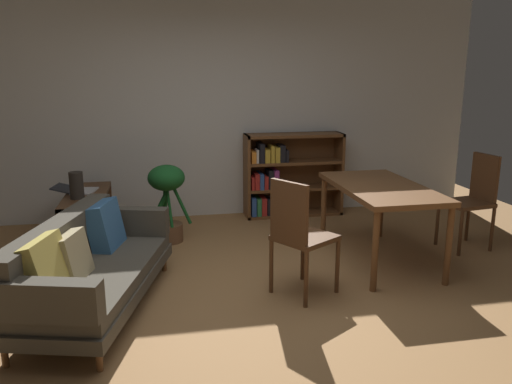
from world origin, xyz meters
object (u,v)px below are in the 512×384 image
at_px(fabric_couch, 87,264).
at_px(dining_table, 381,193).
at_px(dining_chair_far, 473,197).
at_px(bookshelf, 285,175).
at_px(media_console, 88,219).
at_px(open_laptop, 77,190).
at_px(desk_speaker, 76,185).
at_px(potted_floor_plant, 167,195).
at_px(dining_chair_near, 299,232).

relative_size(fabric_couch, dining_table, 1.32).
distance_m(dining_chair_far, bookshelf, 2.26).
distance_m(media_console, bookshelf, 2.45).
relative_size(dining_table, bookshelf, 1.17).
xyz_separation_m(media_console, open_laptop, (-0.10, 0.12, 0.30)).
distance_m(desk_speaker, dining_table, 3.04).
bearing_deg(fabric_couch, potted_floor_plant, 66.94).
relative_size(fabric_couch, potted_floor_plant, 2.26).
bearing_deg(media_console, open_laptop, 131.67).
xyz_separation_m(potted_floor_plant, dining_chair_far, (3.10, -0.79, 0.03)).
height_order(media_console, potted_floor_plant, potted_floor_plant).
xyz_separation_m(fabric_couch, dining_chair_near, (1.66, -0.07, 0.18)).
distance_m(dining_table, dining_chair_near, 1.18).
relative_size(fabric_couch, dining_chair_near, 1.94).
height_order(media_console, open_laptop, open_laptop).
relative_size(open_laptop, desk_speaker, 1.73).
distance_m(potted_floor_plant, dining_chair_near, 1.88).
height_order(fabric_couch, dining_chair_far, dining_chair_far).
height_order(potted_floor_plant, dining_chair_near, dining_chair_near).
bearing_deg(open_laptop, dining_chair_far, -14.66).
bearing_deg(dining_chair_far, bookshelf, 135.30).
bearing_deg(open_laptop, fabric_couch, -80.30).
distance_m(open_laptop, potted_floor_plant, 0.99).
bearing_deg(media_console, desk_speaker, -106.49).
xyz_separation_m(open_laptop, potted_floor_plant, (0.95, -0.27, -0.04)).
distance_m(desk_speaker, dining_chair_near, 2.46).
bearing_deg(desk_speaker, bookshelf, 19.24).
bearing_deg(dining_chair_near, dining_chair_far, 20.76).
xyz_separation_m(media_console, dining_table, (2.85, -1.11, 0.42)).
bearing_deg(dining_chair_near, bookshelf, 78.44).
distance_m(media_console, desk_speaker, 0.46).
bearing_deg(bookshelf, dining_table, -74.11).
height_order(open_laptop, dining_table, dining_table).
height_order(fabric_couch, bookshelf, bookshelf).
height_order(open_laptop, dining_chair_near, dining_chair_near).
bearing_deg(bookshelf, open_laptop, -167.86).
xyz_separation_m(dining_chair_far, bookshelf, (-1.61, 1.59, -0.03)).
bearing_deg(fabric_couch, dining_chair_far, 10.93).
relative_size(desk_speaker, dining_chair_far, 0.28).
bearing_deg(potted_floor_plant, dining_chair_near, -57.50).
height_order(dining_table, dining_chair_near, dining_chair_near).
xyz_separation_m(fabric_couch, dining_chair_far, (3.75, 0.72, 0.18)).
height_order(fabric_couch, desk_speaker, desk_speaker).
bearing_deg(potted_floor_plant, open_laptop, 164.38).
bearing_deg(potted_floor_plant, dining_table, -25.62).
height_order(media_console, desk_speaker, desk_speaker).
distance_m(fabric_couch, bookshelf, 3.16).
bearing_deg(media_console, dining_chair_near, -43.05).
bearing_deg(open_laptop, dining_chair_near, -43.36).
bearing_deg(bookshelf, desk_speaker, -160.76).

